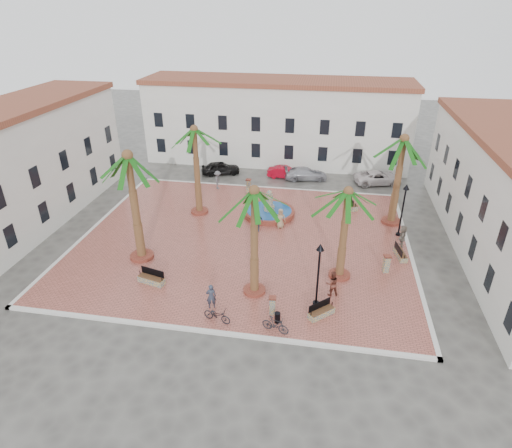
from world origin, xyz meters
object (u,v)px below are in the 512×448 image
object	(u,v)px
lamppost_s	(319,264)
pedestrian_fountain_b	(257,221)
palm_e	(347,203)
car_white	(378,178)
bench_e	(400,254)
bench_ne	(350,204)
palm_s	(254,203)
bollard_n	(249,186)
palm_nw	(195,139)
pedestrian_east	(402,236)
cyclist_b	(332,283)
pedestrian_north	(218,180)
bench_se	(321,312)
car_silver	(306,174)
pedestrian_fountain_a	(280,218)
bollard_e	(386,263)
car_black	(221,168)
bicycle_b	(275,325)
palm_ne	(403,149)
cyclist_a	(211,296)
litter_bin	(277,318)
palm_sw	(129,168)
lamppost_e	(404,201)
car_red	(285,172)
fountain	(269,211)
bench_s	(151,279)
bicycle_a	(217,315)
bollard_se	(272,305)

from	to	relation	value
lamppost_s	pedestrian_fountain_b	size ratio (longest dim) A/B	2.45
palm_e	car_white	size ratio (longest dim) A/B	1.37
bench_e	bench_ne	distance (m)	8.99
palm_s	bollard_n	bearing A→B (deg)	102.03
palm_nw	pedestrian_east	size ratio (longest dim) A/B	4.45
palm_s	pedestrian_fountain_b	bearing A→B (deg)	98.59
cyclist_b	pedestrian_north	xyz separation A→B (m)	(-11.73, 16.04, 0.05)
bench_se	car_silver	bearing A→B (deg)	53.25
pedestrian_fountain_a	bollard_e	bearing A→B (deg)	-40.41
car_black	bicycle_b	bearing A→B (deg)	-179.32
bollard_e	palm_ne	bearing A→B (deg)	81.42
bench_ne	pedestrian_east	xyz separation A→B (m)	(3.77, -6.56, 0.60)
cyclist_a	car_black	distance (m)	23.62
cyclist_b	pedestrian_north	distance (m)	19.87
bench_e	pedestrian_fountain_a	distance (m)	9.97
bench_ne	pedestrian_east	size ratio (longest dim) A/B	1.16
palm_nw	pedestrian_fountain_a	xyz separation A→B (m)	(7.61, -1.70, -5.96)
car_silver	car_white	size ratio (longest dim) A/B	0.93
bollard_n	litter_bin	distance (m)	19.69
cyclist_b	bench_ne	bearing A→B (deg)	-113.23
litter_bin	pedestrian_fountain_b	bearing A→B (deg)	105.80
palm_sw	palm_e	size ratio (longest dim) A/B	1.24
palm_nw	lamppost_e	distance (m)	17.79
bench_ne	car_red	bearing A→B (deg)	22.02
fountain	bench_s	bearing A→B (deg)	-118.61
palm_e	pedestrian_fountain_b	xyz separation A→B (m)	(-6.82, 5.59, -4.76)
lamppost_e	bollard_e	distance (m)	6.37
pedestrian_fountain_b	car_white	distance (m)	16.69
bench_s	bollard_e	bearing A→B (deg)	28.83
lamppost_s	cyclist_b	bearing A→B (deg)	51.30
palm_e	car_silver	xyz separation A→B (m)	(-3.62, 18.18, -5.15)
cyclist_b	car_silver	xyz separation A→B (m)	(-3.09, 20.45, -0.37)
pedestrian_east	car_white	distance (m)	13.30
palm_sw	pedestrian_fountain_b	world-z (taller)	palm_sw
bench_se	pedestrian_east	distance (m)	11.22
palm_sw	bench_e	xyz separation A→B (m)	(19.11, 3.34, -6.82)
palm_sw	bollard_n	world-z (taller)	palm_sw
bench_se	bicycle_b	bearing A→B (deg)	173.04
palm_s	pedestrian_north	distance (m)	18.71
palm_nw	palm_e	distance (m)	15.00
bollard_n	lamppost_s	bearing A→B (deg)	-65.89
cyclist_a	pedestrian_east	bearing A→B (deg)	-161.16
cyclist_a	bicycle_a	distance (m)	1.43
bollard_e	pedestrian_fountain_a	xyz separation A→B (m)	(-8.17, 5.36, 0.17)
lamppost_s	bollard_se	distance (m)	3.79
bollard_se	car_red	xyz separation A→B (m)	(-1.79, 23.15, -0.16)
bollard_n	palm_nw	bearing A→B (deg)	-124.05
palm_s	lamppost_s	bearing A→B (deg)	-9.07
palm_s	pedestrian_north	size ratio (longest dim) A/B	4.03
palm_e	lamppost_s	size ratio (longest dim) A/B	1.52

